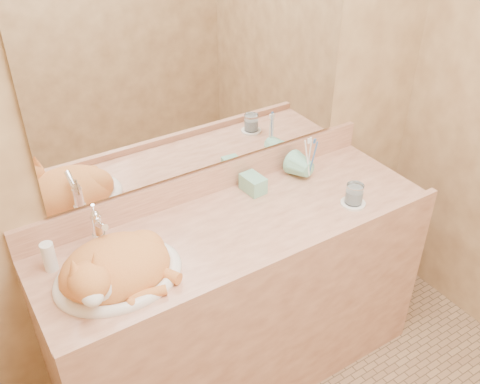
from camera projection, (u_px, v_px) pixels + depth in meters
wall_back at (202, 106)px, 2.05m from camera, size 2.40×0.02×2.50m
vanity_counter at (241, 303)px, 2.32m from camera, size 1.60×0.55×0.85m
mirror at (202, 72)px, 1.96m from camera, size 1.30×0.02×0.80m
sink_basin at (116, 262)px, 1.80m from camera, size 0.46×0.39×0.14m
faucet at (98, 230)px, 1.91m from camera, size 0.06×0.14×0.18m
cat at (113, 268)px, 1.79m from camera, size 0.40×0.34×0.21m
soap_dispenser at (261, 180)px, 2.20m from camera, size 0.08×0.08×0.16m
toothbrush_cup at (309, 171)px, 2.31m from camera, size 0.13×0.13×0.11m
toothbrushes at (311, 156)px, 2.27m from camera, size 0.04×0.04×0.21m
saucer at (353, 203)px, 2.19m from camera, size 0.10×0.10×0.01m
water_glass at (354, 194)px, 2.17m from camera, size 0.07×0.07×0.08m
lotion_bottle at (49, 257)px, 1.84m from camera, size 0.05×0.05×0.11m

